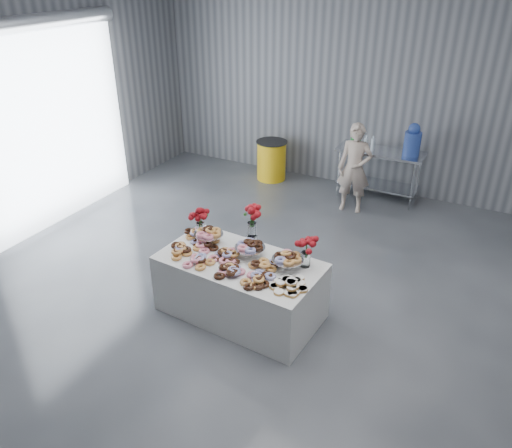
{
  "coord_description": "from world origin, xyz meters",
  "views": [
    {
      "loc": [
        2.36,
        -4.23,
        3.86
      ],
      "look_at": [
        -0.1,
        0.5,
        1.01
      ],
      "focal_mm": 35.0,
      "sensor_mm": 36.0,
      "label": 1
    }
  ],
  "objects_px": {
    "water_jug": "(413,141)",
    "prep_table": "(379,165)",
    "person": "(355,168)",
    "display_table": "(240,287)",
    "trash_barrel": "(271,160)"
  },
  "relations": [
    {
      "from": "person",
      "to": "prep_table",
      "type": "bearing_deg",
      "value": 62.3
    },
    {
      "from": "prep_table",
      "to": "trash_barrel",
      "type": "relative_size",
      "value": 1.96
    },
    {
      "from": "prep_table",
      "to": "trash_barrel",
      "type": "bearing_deg",
      "value": -177.54
    },
    {
      "from": "display_table",
      "to": "prep_table",
      "type": "bearing_deg",
      "value": 82.16
    },
    {
      "from": "water_jug",
      "to": "trash_barrel",
      "type": "relative_size",
      "value": 0.72
    },
    {
      "from": "water_jug",
      "to": "trash_barrel",
      "type": "xyz_separation_m",
      "value": [
        -2.57,
        -0.09,
        -0.76
      ]
    },
    {
      "from": "prep_table",
      "to": "person",
      "type": "bearing_deg",
      "value": -109.86
    },
    {
      "from": "water_jug",
      "to": "prep_table",
      "type": "bearing_deg",
      "value": 180.0
    },
    {
      "from": "prep_table",
      "to": "person",
      "type": "height_order",
      "value": "person"
    },
    {
      "from": "prep_table",
      "to": "water_jug",
      "type": "height_order",
      "value": "water_jug"
    },
    {
      "from": "person",
      "to": "trash_barrel",
      "type": "bearing_deg",
      "value": 153.96
    },
    {
      "from": "prep_table",
      "to": "person",
      "type": "xyz_separation_m",
      "value": [
        -0.25,
        -0.69,
        0.14
      ]
    },
    {
      "from": "person",
      "to": "trash_barrel",
      "type": "height_order",
      "value": "person"
    },
    {
      "from": "display_table",
      "to": "person",
      "type": "bearing_deg",
      "value": 84.73
    },
    {
      "from": "display_table",
      "to": "water_jug",
      "type": "height_order",
      "value": "water_jug"
    }
  ]
}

